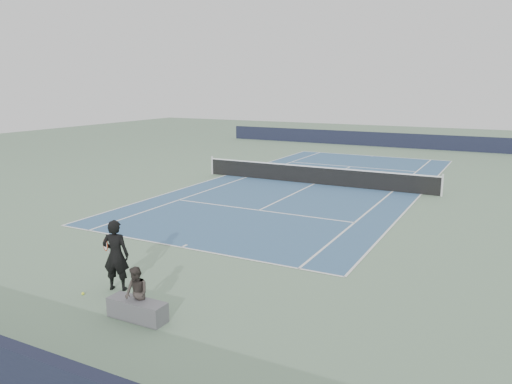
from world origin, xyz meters
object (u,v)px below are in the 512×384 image
at_px(tennis_ball, 83,293).
at_px(spectator_bench, 137,301).
at_px(tennis_player, 116,255).
at_px(tennis_net, 315,175).

xyz_separation_m(tennis_ball, spectator_bench, (2.11, -0.38, 0.40)).
bearing_deg(tennis_player, spectator_bench, -33.85).
bearing_deg(tennis_net, spectator_bench, -82.70).
bearing_deg(spectator_bench, tennis_player, 146.15).
xyz_separation_m(tennis_net, tennis_ball, (-0.00, -16.06, -0.47)).
xyz_separation_m(tennis_net, tennis_player, (0.54, -15.39, 0.43)).
bearing_deg(tennis_ball, tennis_player, 51.36).
relative_size(tennis_net, tennis_player, 6.92).
relative_size(tennis_player, spectator_bench, 1.25).
distance_m(tennis_ball, spectator_bench, 2.18).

